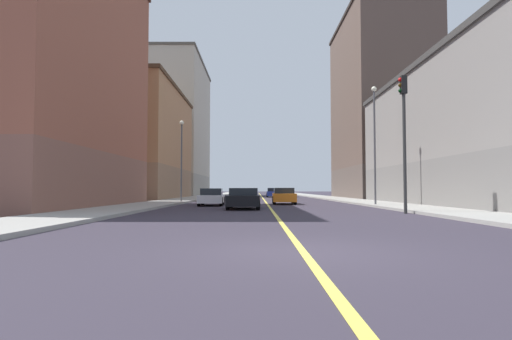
% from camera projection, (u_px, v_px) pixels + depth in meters
% --- Properties ---
extents(ground_plane, '(400.00, 400.00, 0.00)m').
position_uv_depth(ground_plane, '(303.00, 251.00, 7.91)').
color(ground_plane, '#322D38').
rests_on(ground_plane, ground).
extents(sidewalk_left, '(3.58, 168.00, 0.15)m').
position_uv_depth(sidewalk_left, '(325.00, 197.00, 56.86)').
color(sidewalk_left, '#9E9B93').
rests_on(sidewalk_left, ground).
extents(sidewalk_right, '(3.58, 168.00, 0.15)m').
position_uv_depth(sidewalk_right, '(200.00, 197.00, 56.86)').
color(sidewalk_right, '#9E9B93').
rests_on(sidewalk_right, ground).
extents(lane_center_stripe, '(0.16, 154.00, 0.01)m').
position_uv_depth(lane_center_stripe, '(263.00, 198.00, 56.86)').
color(lane_center_stripe, '#E5D14C').
rests_on(lane_center_stripe, ground).
extents(building_left_near, '(9.69, 25.22, 10.22)m').
position_uv_depth(building_left_near, '(476.00, 135.00, 29.80)').
color(building_left_near, slate).
rests_on(building_left_near, ground).
extents(building_left_mid, '(9.69, 18.30, 23.48)m').
position_uv_depth(building_left_mid, '(380.00, 107.00, 52.87)').
color(building_left_mid, brown).
rests_on(building_left_mid, ground).
extents(building_right_corner, '(9.69, 18.52, 18.23)m').
position_uv_depth(building_right_corner, '(40.00, 68.00, 26.85)').
color(building_right_corner, brown).
rests_on(building_right_corner, ground).
extents(building_right_midblock, '(9.69, 20.81, 13.50)m').
position_uv_depth(building_right_midblock, '(140.00, 144.00, 50.05)').
color(building_right_midblock, '#8F6B4F').
rests_on(building_right_midblock, ground).
extents(building_right_distant, '(9.69, 22.22, 23.88)m').
position_uv_depth(building_right_distant, '(177.00, 129.00, 73.48)').
color(building_right_distant, '#9D9688').
rests_on(building_right_distant, ground).
extents(traffic_light_left_near, '(0.40, 0.32, 6.83)m').
position_uv_depth(traffic_light_left_near, '(404.00, 125.00, 20.24)').
color(traffic_light_left_near, '#2D2D2D').
rests_on(traffic_light_left_near, ground).
extents(street_lamp_left_near, '(0.36, 0.36, 8.30)m').
position_uv_depth(street_lamp_left_near, '(375.00, 134.00, 28.75)').
color(street_lamp_left_near, '#4C4C51').
rests_on(street_lamp_left_near, ground).
extents(street_lamp_right_near, '(0.36, 0.36, 7.08)m').
position_uv_depth(street_lamp_right_near, '(182.00, 152.00, 35.86)').
color(street_lamp_right_near, '#4C4C51').
rests_on(street_lamp_right_near, ground).
extents(car_orange, '(1.93, 4.61, 1.30)m').
position_uv_depth(car_orange, '(284.00, 196.00, 33.00)').
color(car_orange, orange).
rests_on(car_orange, ground).
extents(car_black, '(2.00, 4.47, 1.27)m').
position_uv_depth(car_black, '(244.00, 199.00, 24.81)').
color(car_black, black).
rests_on(car_black, ground).
extents(car_blue, '(1.78, 4.43, 1.37)m').
position_uv_depth(car_blue, '(273.00, 193.00, 60.56)').
color(car_blue, '#23389E').
rests_on(car_blue, ground).
extents(car_white, '(1.89, 4.50, 1.25)m').
position_uv_depth(car_white, '(212.00, 197.00, 30.06)').
color(car_white, white).
rests_on(car_white, ground).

